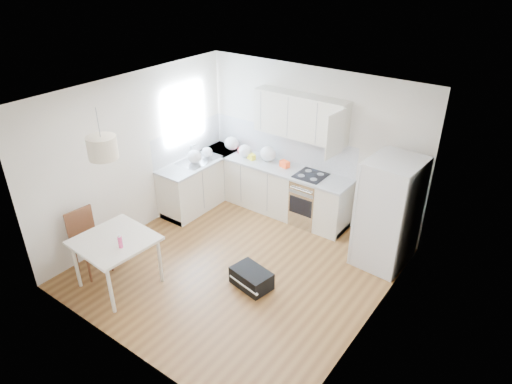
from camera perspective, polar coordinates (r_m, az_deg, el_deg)
floor at (r=7.19m, az=-2.23°, el=-9.32°), size 4.20×4.20×0.00m
ceiling at (r=5.94m, az=-2.73°, el=11.74°), size 4.20×4.20×0.00m
wall_back at (r=8.04m, az=6.88°, el=5.93°), size 4.20×0.00×4.20m
wall_left at (r=7.81m, az=-14.68°, el=4.48°), size 0.00×4.20×4.20m
wall_right at (r=5.58m, az=14.84°, el=-5.84°), size 0.00×4.20×4.20m
window_glassblock at (r=8.38m, az=-8.97°, el=9.63°), size 0.02×1.00×1.00m
cabinets_back at (r=8.48m, az=2.01°, el=0.56°), size 3.00×0.60×0.88m
cabinets_left at (r=8.73m, az=-6.75°, el=1.24°), size 0.60×1.80×0.88m
counter_back at (r=8.27m, az=2.06°, el=3.38°), size 3.02×0.64×0.04m
counter_left at (r=8.53m, az=-6.92°, el=3.98°), size 0.64×1.82×0.04m
backsplash_back at (r=8.37m, az=3.24°, el=5.98°), size 3.00×0.01×0.58m
backsplash_left at (r=8.60m, az=-8.50°, el=6.33°), size 0.01×1.80×0.58m
upper_cabinets at (r=7.80m, az=5.55°, el=9.39°), size 1.70×0.32×0.75m
range_oven at (r=8.12m, az=6.68°, el=-1.00°), size 0.50×0.61×0.88m
sink at (r=8.49m, az=-7.16°, el=3.96°), size 0.50×0.80×0.16m
refrigerator at (r=7.13m, az=16.38°, el=-2.55°), size 0.89×0.92×1.74m
dining_table at (r=6.75m, az=-17.21°, el=-6.29°), size 1.06×1.06×0.78m
dining_chair at (r=7.24m, az=-19.97°, el=-6.10°), size 0.47×0.47×1.01m
drink_bottle at (r=6.46m, az=-16.63°, el=-5.89°), size 0.06×0.06×0.21m
gym_bag at (r=6.76m, az=-0.57°, el=-10.71°), size 0.64×0.48×0.27m
pendant_lamp at (r=6.03m, az=-18.66°, el=5.28°), size 0.46×0.46×0.29m
grocery_bag_a at (r=8.83m, az=-3.07°, el=6.09°), size 0.29×0.25×0.26m
grocery_bag_b at (r=8.50m, az=-1.35°, el=5.15°), size 0.27×0.23×0.24m
grocery_bag_c at (r=8.34m, az=1.52°, el=4.78°), size 0.31×0.26×0.28m
grocery_bag_d at (r=8.56m, az=-6.12°, el=4.97°), size 0.21×0.18×0.19m
grocery_bag_e at (r=8.33m, az=-7.71°, el=4.40°), size 0.27×0.23×0.25m
snack_orange at (r=8.14m, az=3.60°, el=3.50°), size 0.19×0.14×0.12m
snack_yellow at (r=8.43m, az=-0.58°, el=4.44°), size 0.18×0.14×0.11m
snack_red at (r=8.70m, az=-1.71°, el=5.21°), size 0.17×0.12×0.10m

